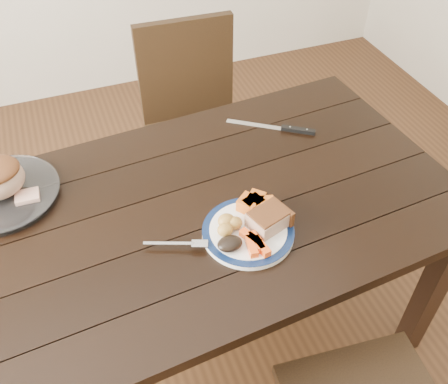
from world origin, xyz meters
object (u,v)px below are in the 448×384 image
object	(u,v)px
serving_platter	(2,195)
fork	(181,244)
dining_table	(198,227)
dinner_plate	(248,232)
chair_far	(194,118)
pork_slice	(268,219)
carving_knife	(287,129)

from	to	relation	value
serving_platter	fork	bearing A→B (deg)	-40.78
dining_table	fork	bearing A→B (deg)	-123.42
serving_platter	dinner_plate	bearing A→B (deg)	-32.15
chair_far	dinner_plate	distance (m)	0.93
dining_table	chair_far	bearing A→B (deg)	72.92
dinner_plate	pork_slice	size ratio (longest dim) A/B	2.50
dining_table	carving_knife	bearing A→B (deg)	30.41
chair_far	pork_slice	world-z (taller)	chair_far
fork	dinner_plate	bearing A→B (deg)	16.46
fork	carving_knife	xyz separation A→B (m)	(0.51, 0.39, -0.01)
serving_platter	pork_slice	world-z (taller)	pork_slice
dinner_plate	carving_knife	distance (m)	0.51
carving_knife	fork	bearing A→B (deg)	-108.09
pork_slice	fork	size ratio (longest dim) A/B	0.61
dining_table	pork_slice	bearing A→B (deg)	-45.34
fork	carving_knife	world-z (taller)	fork
pork_slice	dinner_plate	bearing A→B (deg)	175.24
chair_far	serving_platter	xyz separation A→B (m)	(-0.77, -0.49, 0.23)
serving_platter	fork	size ratio (longest dim) A/B	1.97
chair_far	dinner_plate	world-z (taller)	chair_far
dining_table	pork_slice	world-z (taller)	pork_slice
pork_slice	dining_table	bearing A→B (deg)	134.66
dining_table	chair_far	world-z (taller)	chair_far
chair_far	pork_slice	xyz separation A→B (m)	(-0.07, -0.90, 0.27)
dining_table	serving_platter	world-z (taller)	serving_platter
chair_far	fork	size ratio (longest dim) A/B	5.41
pork_slice	fork	xyz separation A→B (m)	(-0.25, 0.02, -0.02)
pork_slice	chair_far	bearing A→B (deg)	85.73
carving_knife	serving_platter	bearing A→B (deg)	-145.27
chair_far	fork	bearing A→B (deg)	72.42
serving_platter	fork	xyz separation A→B (m)	(0.45, -0.39, 0.01)
dining_table	dinner_plate	world-z (taller)	dinner_plate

